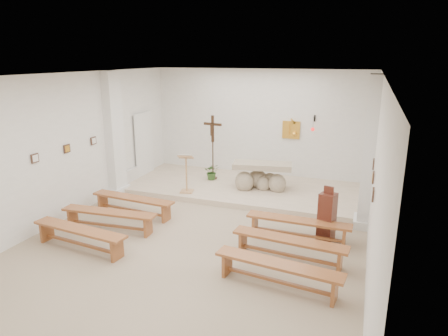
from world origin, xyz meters
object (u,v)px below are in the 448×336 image
at_px(altar, 261,178).
at_px(bench_right_front, 298,224).
at_px(bench_left_front, 133,201).
at_px(bench_left_third, 80,234).
at_px(donation_pedestal, 327,216).
at_px(bench_left_second, 109,216).
at_px(bench_right_third, 278,269).
at_px(bench_right_second, 289,244).
at_px(lectern, 186,173).
at_px(crucifix_stand, 213,143).

relative_size(altar, bench_right_front, 0.78).
bearing_deg(bench_left_front, bench_left_third, -85.47).
height_order(donation_pedestal, bench_left_second, donation_pedestal).
xyz_separation_m(altar, bench_left_third, (-2.60, -4.66, -0.12)).
xyz_separation_m(bench_left_third, bench_right_third, (4.14, -0.00, 0.00)).
bearing_deg(donation_pedestal, bench_right_second, -98.09).
distance_m(altar, donation_pedestal, 3.20).
distance_m(lectern, crucifix_stand, 1.61).
height_order(crucifix_stand, donation_pedestal, crucifix_stand).
bearing_deg(donation_pedestal, bench_left_front, -160.56).
relative_size(lectern, bench_right_second, 0.50).
height_order(lectern, donation_pedestal, lectern).
xyz_separation_m(altar, donation_pedestal, (2.10, -2.41, 0.05)).
bearing_deg(bench_right_second, bench_left_second, -174.67).
relative_size(altar, bench_left_third, 0.77).
height_order(donation_pedestal, bench_left_third, donation_pedestal).
bearing_deg(crucifix_stand, bench_left_front, -98.29).
height_order(bench_left_front, bench_right_second, same).
xyz_separation_m(bench_right_second, bench_left_third, (-4.14, -1.00, 0.00)).
bearing_deg(donation_pedestal, crucifix_stand, 159.08).
bearing_deg(donation_pedestal, bench_left_third, -138.09).
bearing_deg(crucifix_stand, bench_right_second, -44.16).
relative_size(donation_pedestal, bench_right_third, 0.53).
distance_m(lectern, bench_right_third, 5.03).
relative_size(bench_right_second, bench_right_third, 1.00).
bearing_deg(bench_right_third, bench_right_second, 97.00).
bearing_deg(bench_left_second, crucifix_stand, 73.22).
bearing_deg(donation_pedestal, altar, 147.50).
bearing_deg(bench_left_second, bench_left_third, -94.33).
relative_size(crucifix_stand, bench_left_front, 0.88).
xyz_separation_m(bench_left_second, bench_right_second, (4.14, -0.00, 0.00)).
bearing_deg(bench_right_second, altar, 118.07).
bearing_deg(bench_left_second, bench_left_front, 85.67).
bearing_deg(crucifix_stand, altar, -7.94).
relative_size(donation_pedestal, bench_left_front, 0.53).
relative_size(donation_pedestal, bench_right_second, 0.53).
bearing_deg(bench_left_front, bench_left_second, -85.47).
distance_m(donation_pedestal, bench_right_second, 1.39).
bearing_deg(bench_left_second, bench_right_front, 9.24).
bearing_deg(donation_pedestal, bench_right_front, -139.71).
relative_size(bench_left_second, bench_right_third, 1.00).
height_order(altar, donation_pedestal, donation_pedestal).
xyz_separation_m(bench_left_front, bench_right_front, (4.14, 0.00, 0.00)).
relative_size(bench_right_front, bench_left_third, 0.99).
distance_m(lectern, bench_left_second, 2.77).
height_order(bench_right_second, bench_right_third, same).
height_order(crucifix_stand, bench_left_second, crucifix_stand).
height_order(bench_left_second, bench_left_third, same).
height_order(bench_left_front, bench_left_third, same).
xyz_separation_m(donation_pedestal, bench_left_second, (-4.71, -1.25, -0.18)).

